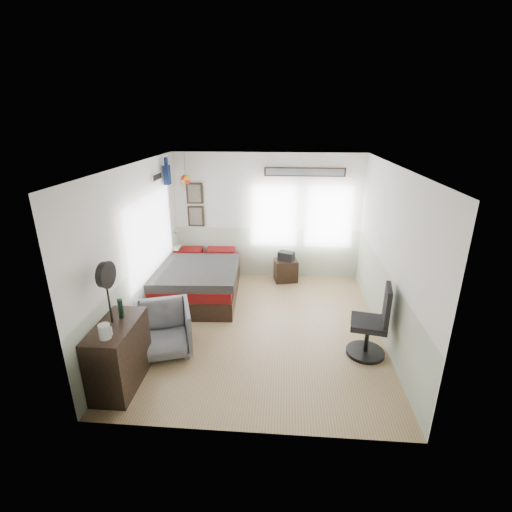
% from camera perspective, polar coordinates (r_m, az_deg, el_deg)
% --- Properties ---
extents(ground_plane, '(4.00, 4.50, 0.01)m').
position_cam_1_polar(ground_plane, '(6.43, 0.62, -10.97)').
color(ground_plane, olive).
extents(room_shell, '(4.02, 4.52, 2.71)m').
position_cam_1_polar(room_shell, '(5.94, 0.05, 3.45)').
color(room_shell, white).
rests_on(room_shell, ground_plane).
extents(wall_decor, '(3.55, 1.32, 1.44)m').
position_cam_1_polar(wall_decor, '(7.68, -6.69, 10.98)').
color(wall_decor, black).
rests_on(wall_decor, room_shell).
extents(bed, '(1.65, 2.22, 0.68)m').
position_cam_1_polar(bed, '(7.45, -8.81, -3.65)').
color(bed, black).
rests_on(bed, ground_plane).
extents(dresser, '(0.48, 1.00, 0.90)m').
position_cam_1_polar(dresser, '(5.32, -20.27, -14.06)').
color(dresser, black).
rests_on(dresser, ground_plane).
extents(armchair, '(1.03, 1.04, 0.75)m').
position_cam_1_polar(armchair, '(5.83, -14.10, -10.92)').
color(armchair, slate).
rests_on(armchair, ground_plane).
extents(nightstand, '(0.54, 0.47, 0.47)m').
position_cam_1_polar(nightstand, '(8.09, 4.60, -2.22)').
color(nightstand, black).
rests_on(nightstand, ground_plane).
extents(task_chair, '(0.59, 0.59, 1.14)m').
position_cam_1_polar(task_chair, '(5.80, 17.51, -10.47)').
color(task_chair, black).
rests_on(task_chair, ground_plane).
extents(kettle, '(0.16, 0.14, 0.18)m').
position_cam_1_polar(kettle, '(4.80, -22.26, -10.68)').
color(kettle, silver).
rests_on(kettle, dresser).
extents(bottle, '(0.07, 0.07, 0.26)m').
position_cam_1_polar(bottle, '(5.16, -20.12, -7.60)').
color(bottle, black).
rests_on(bottle, dresser).
extents(stand_fan, '(0.11, 0.34, 0.84)m').
position_cam_1_polar(stand_fan, '(4.87, -22.09, -2.85)').
color(stand_fan, black).
rests_on(stand_fan, dresser).
extents(black_bag, '(0.38, 0.32, 0.19)m').
position_cam_1_polar(black_bag, '(7.96, 4.67, -0.02)').
color(black_bag, black).
rests_on(black_bag, nightstand).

